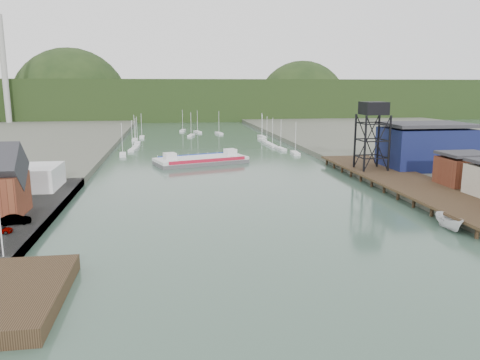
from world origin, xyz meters
name	(u,v)px	position (x,y,z in m)	size (l,w,h in m)	color
ground	(290,286)	(0.00, 0.00, 0.00)	(600.00, 600.00, 0.00)	#314C41
west_stage	(12,296)	(-29.00, 0.00, 0.90)	(10.00, 18.00, 1.80)	black
east_pier	(404,180)	(37.00, 45.00, 1.90)	(14.00, 70.00, 2.45)	black
white_shed	(12,178)	(-44.00, 50.00, 3.85)	(18.00, 12.00, 4.50)	silver
lift_tower	(373,113)	(35.00, 58.00, 15.65)	(6.50, 6.50, 16.00)	black
blue_shed	(425,147)	(50.00, 60.00, 7.06)	(20.50, 14.50, 11.30)	#0E0F3E
marina_sailboats	(202,141)	(0.08, 138.46, 0.35)	(57.71, 92.65, 0.90)	silver
distant_hills	(180,102)	(-3.98, 301.35, 10.38)	(500.00, 120.00, 80.00)	black
chain_ferry	(201,160)	(-3.97, 85.01, 1.06)	(27.60, 17.71, 3.70)	#535356
motorboat	(449,222)	(29.34, 16.37, 1.24)	(2.42, 6.42, 2.48)	silver
car_west_b	(15,220)	(-35.78, 24.00, 2.31)	(1.50, 4.31, 1.42)	#999999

